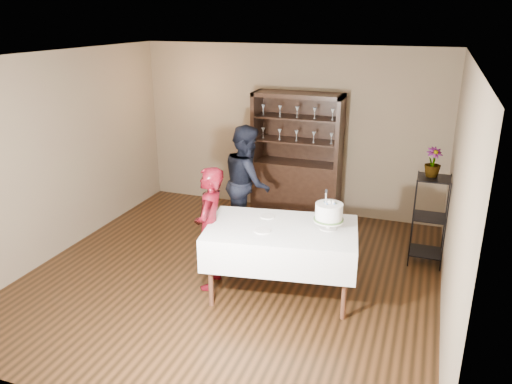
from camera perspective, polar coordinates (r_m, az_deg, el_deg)
floor at (r=6.44m, az=-2.68°, el=-9.45°), size 5.00×5.00×0.00m
ceiling at (r=5.64m, az=-3.13°, el=15.24°), size 5.00×5.00×0.00m
back_wall at (r=8.19m, az=3.87°, el=7.06°), size 5.00×0.02×2.70m
wall_left at (r=7.21m, az=-21.61°, el=3.96°), size 0.02×5.00×2.70m
wall_right at (r=5.50m, az=21.96°, el=-0.75°), size 0.02×5.00×2.70m
china_hutch at (r=8.09m, az=4.63°, el=1.84°), size 1.40×0.48×2.00m
plant_etagere at (r=6.86m, az=19.22°, el=-2.71°), size 0.42×0.42×1.20m
cake_table at (r=5.77m, az=2.93°, el=-5.84°), size 1.84×1.30×0.85m
woman at (r=5.91m, az=-5.30°, el=-4.17°), size 0.43×0.59×1.50m
man at (r=7.21m, az=-1.03°, el=1.13°), size 0.93×1.01×1.68m
cake at (r=5.62m, az=8.33°, el=-2.40°), size 0.37×0.37×0.47m
plate_near at (r=5.57m, az=0.74°, el=-4.45°), size 0.21×0.21×0.01m
plate_far at (r=5.95m, az=1.32°, el=-2.80°), size 0.22×0.22×0.01m
potted_plant at (r=6.66m, az=19.58°, el=3.22°), size 0.28×0.28×0.37m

